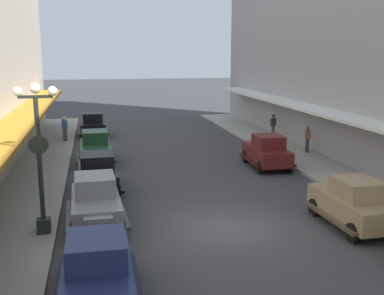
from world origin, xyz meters
name	(u,v)px	position (x,y,z in m)	size (l,w,h in m)	color
ground_plane	(226,228)	(0.00, 0.00, 0.00)	(200.00, 200.00, 0.00)	#38383A
sidewalk_left	(8,243)	(-7.50, 0.00, 0.07)	(3.00, 60.00, 0.15)	#99968E
parked_car_0	(95,147)	(-4.53, 11.50, 0.94)	(2.18, 4.28, 1.84)	#193D23
parked_car_1	(97,267)	(-4.62, -4.31, 0.94)	(2.17, 4.27, 1.84)	#19234C
parked_car_2	(96,200)	(-4.62, 1.28, 0.94)	(2.25, 4.30, 1.84)	slate
parked_car_3	(354,202)	(4.59, -0.81, 0.94)	(2.21, 4.29, 1.84)	#997F5B
parked_car_4	(267,151)	(4.75, 8.44, 0.94)	(2.25, 4.30, 1.84)	#591919
parked_car_6	(97,172)	(-4.50, 5.53, 0.94)	(2.22, 4.29, 1.84)	black
parked_car_7	(93,124)	(-4.67, 20.41, 0.94)	(2.26, 4.30, 1.84)	black
lamp_post_with_clock	(39,152)	(-6.40, 0.52, 2.99)	(1.42, 0.44, 5.16)	black
pedestrian_0	(65,129)	(-6.58, 18.19, 0.99)	(0.36, 0.24, 1.64)	#4C4238
pedestrian_1	(64,127)	(-6.66, 18.94, 0.99)	(0.36, 0.24, 1.64)	#4C4238
pedestrian_2	(307,139)	(8.39, 11.00, 0.99)	(0.36, 0.24, 1.64)	#2D2D33
pedestrian_3	(273,126)	(8.26, 16.38, 1.01)	(0.36, 0.28, 1.67)	#4C4238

